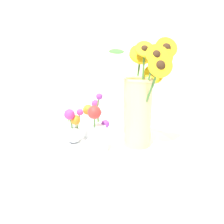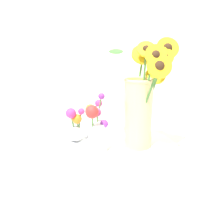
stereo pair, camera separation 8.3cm
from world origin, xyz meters
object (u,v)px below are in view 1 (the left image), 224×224
vase_small_back (91,119)px  mason_jar_sunflowers (141,101)px  serving_tray (112,150)px  vase_small_center (98,132)px  vase_bulb_right (73,127)px

vase_small_back → mason_jar_sunflowers: bearing=-27.1°
serving_tray → mason_jar_sunflowers: 0.20m
vase_small_back → vase_small_center: bearing=-78.4°
vase_bulb_right → vase_small_back: (0.06, 0.07, 0.01)m
vase_bulb_right → vase_small_back: bearing=46.3°
mason_jar_sunflowers → vase_small_center: bearing=-157.4°
vase_small_back → serving_tray: bearing=-53.9°
vase_small_center → vase_small_back: 0.16m
serving_tray → vase_small_back: (-0.08, 0.11, 0.08)m
mason_jar_sunflowers → vase_small_center: mason_jar_sunflowers is taller
vase_small_center → mason_jar_sunflowers: bearing=22.6°
mason_jar_sunflowers → vase_small_center: (-0.15, -0.06, -0.09)m
serving_tray → vase_small_back: vase_small_back is taller
mason_jar_sunflowers → vase_bulb_right: size_ratio=2.92×
mason_jar_sunflowers → vase_small_back: 0.22m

